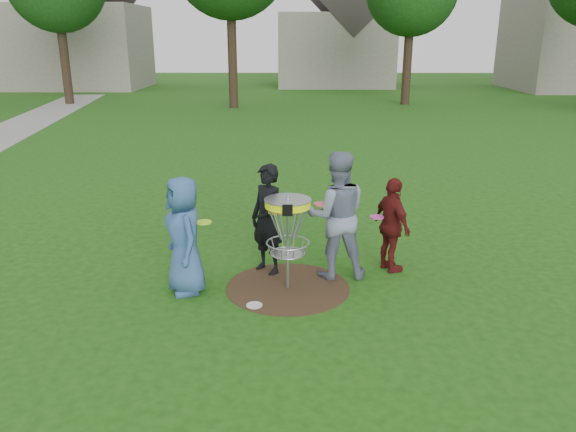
{
  "coord_description": "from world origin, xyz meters",
  "views": [
    {
      "loc": [
        0.08,
        -7.45,
        3.49
      ],
      "look_at": [
        0.0,
        0.3,
        1.0
      ],
      "focal_mm": 35.0,
      "sensor_mm": 36.0,
      "label": 1
    }
  ],
  "objects_px": {
    "player_black": "(268,219)",
    "player_grey": "(336,215)",
    "player_blue": "(184,236)",
    "player_maroon": "(392,225)",
    "disc_golf_basket": "(288,221)"
  },
  "relations": [
    {
      "from": "player_black",
      "to": "player_grey",
      "type": "distance_m",
      "value": 1.04
    },
    {
      "from": "player_blue",
      "to": "player_grey",
      "type": "xyz_separation_m",
      "value": [
        2.16,
        0.57,
        0.12
      ]
    },
    {
      "from": "player_black",
      "to": "player_grey",
      "type": "relative_size",
      "value": 0.88
    },
    {
      "from": "player_blue",
      "to": "player_grey",
      "type": "distance_m",
      "value": 2.24
    },
    {
      "from": "player_maroon",
      "to": "disc_golf_basket",
      "type": "relative_size",
      "value": 1.07
    },
    {
      "from": "disc_golf_basket",
      "to": "player_blue",
      "type": "bearing_deg",
      "value": -175.42
    },
    {
      "from": "player_grey",
      "to": "disc_golf_basket",
      "type": "height_order",
      "value": "player_grey"
    },
    {
      "from": "player_black",
      "to": "player_maroon",
      "type": "bearing_deg",
      "value": 44.08
    },
    {
      "from": "player_black",
      "to": "player_maroon",
      "type": "height_order",
      "value": "player_black"
    },
    {
      "from": "player_grey",
      "to": "disc_golf_basket",
      "type": "bearing_deg",
      "value": 29.06
    },
    {
      "from": "player_blue",
      "to": "player_grey",
      "type": "bearing_deg",
      "value": 78.75
    },
    {
      "from": "player_blue",
      "to": "player_maroon",
      "type": "relative_size",
      "value": 1.14
    },
    {
      "from": "player_grey",
      "to": "disc_golf_basket",
      "type": "distance_m",
      "value": 0.85
    },
    {
      "from": "player_grey",
      "to": "player_maroon",
      "type": "bearing_deg",
      "value": -169.89
    },
    {
      "from": "player_maroon",
      "to": "disc_golf_basket",
      "type": "xyz_separation_m",
      "value": [
        -1.58,
        -0.66,
        0.28
      ]
    }
  ]
}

